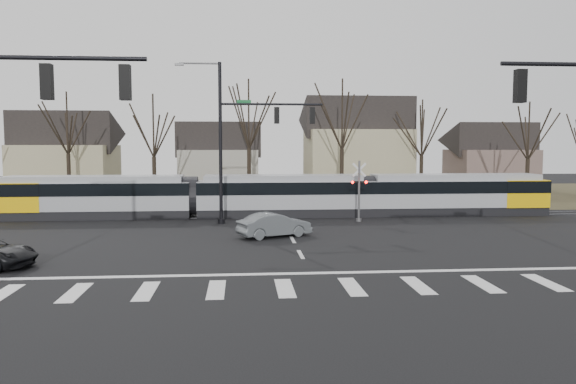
{
  "coord_description": "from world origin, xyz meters",
  "views": [
    {
      "loc": [
        -2.71,
        -23.34,
        5.05
      ],
      "look_at": [
        0.0,
        9.0,
        2.3
      ],
      "focal_mm": 35.0,
      "sensor_mm": 36.0,
      "label": 1
    }
  ],
  "objects": [
    {
      "name": "lane_dashes",
      "position": [
        0.0,
        16.0,
        0.01
      ],
      "size": [
        0.18,
        30.0,
        0.01
      ],
      "color": "silver",
      "rests_on": "ground"
    },
    {
      "name": "tram",
      "position": [
        0.07,
        16.0,
        1.59
      ],
      "size": [
        38.39,
        2.85,
        2.91
      ],
      "color": "gray",
      "rests_on": "ground"
    },
    {
      "name": "sedan",
      "position": [
        -0.91,
        7.01,
        0.66
      ],
      "size": [
        4.36,
        5.06,
        1.33
      ],
      "primitive_type": "imported",
      "rotation": [
        0.0,
        0.0,
        1.98
      ],
      "color": "#5A5F63",
      "rests_on": "ground"
    },
    {
      "name": "house_a",
      "position": [
        -20.0,
        34.0,
        4.46
      ],
      "size": [
        9.72,
        8.64,
        8.6
      ],
      "color": "tan",
      "rests_on": "ground"
    },
    {
      "name": "rail_crossing_signal",
      "position": [
        5.0,
        12.79,
        1.89
      ],
      "size": [
        1.08,
        0.36,
        4.0
      ],
      "color": "#59595B",
      "rests_on": "ground"
    },
    {
      "name": "rail_pair",
      "position": [
        0.0,
        15.8,
        0.03
      ],
      "size": [
        90.0,
        1.52,
        0.06
      ],
      "color": "#59595E",
      "rests_on": "ground"
    },
    {
      "name": "tree_row",
      "position": [
        2.0,
        26.0,
        5.0
      ],
      "size": [
        59.2,
        7.2,
        10.0
      ],
      "color": "black",
      "rests_on": "ground"
    },
    {
      "name": "house_c",
      "position": [
        9.0,
        33.0,
        5.23
      ],
      "size": [
        10.8,
        8.64,
        10.1
      ],
      "color": "tan",
      "rests_on": "ground"
    },
    {
      "name": "house_b",
      "position": [
        -5.0,
        36.0,
        3.97
      ],
      "size": [
        8.64,
        7.56,
        7.65
      ],
      "color": "gray",
      "rests_on": "ground"
    },
    {
      "name": "stop_line",
      "position": [
        0.0,
        -1.8,
        0.01
      ],
      "size": [
        28.0,
        0.35,
        0.01
      ],
      "primitive_type": "cube",
      "color": "silver",
      "rests_on": "ground"
    },
    {
      "name": "signal_pole_far",
      "position": [
        -2.41,
        12.5,
        5.7
      ],
      "size": [
        9.28,
        0.44,
        10.2
      ],
      "color": "black",
      "rests_on": "ground"
    },
    {
      "name": "grass_verge",
      "position": [
        0.0,
        32.0,
        0.01
      ],
      "size": [
        140.0,
        28.0,
        0.01
      ],
      "primitive_type": "cube",
      "color": "#38331E",
      "rests_on": "ground"
    },
    {
      "name": "house_d",
      "position": [
        24.0,
        35.0,
        3.97
      ],
      "size": [
        8.64,
        7.56,
        7.65
      ],
      "color": "brown",
      "rests_on": "ground"
    },
    {
      "name": "ground",
      "position": [
        0.0,
        0.0,
        0.0
      ],
      "size": [
        140.0,
        140.0,
        0.0
      ],
      "primitive_type": "plane",
      "color": "black"
    },
    {
      "name": "crosswalk",
      "position": [
        0.0,
        -4.0,
        0.01
      ],
      "size": [
        27.0,
        2.6,
        0.01
      ],
      "color": "silver",
      "rests_on": "ground"
    }
  ]
}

